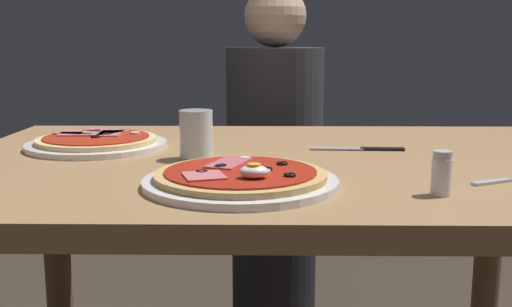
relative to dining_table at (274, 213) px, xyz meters
The scene contains 8 objects.
dining_table is the anchor object (origin of this frame).
pizza_foreground 0.27m from the dining_table, 103.36° to the right, with size 0.31×0.31×0.05m.
pizza_across_left 0.41m from the dining_table, 164.31° to the left, with size 0.30×0.30×0.03m.
water_glass_near 0.22m from the dining_table, behind, with size 0.06×0.06×0.09m.
fork 0.44m from the dining_table, 28.68° to the right, with size 0.15×0.08×0.00m.
knife 0.24m from the dining_table, 23.95° to the left, with size 0.20×0.03×0.01m.
salt_shaker 0.41m from the dining_table, 50.29° to the right, with size 0.03×0.03×0.07m.
diner_person 0.83m from the dining_table, 89.03° to the left, with size 0.32×0.32×1.18m.
Camera 1 is at (-0.02, -1.17, 1.00)m, focal length 42.73 mm.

